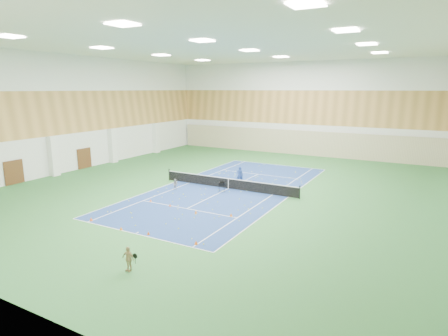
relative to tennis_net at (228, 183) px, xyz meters
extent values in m
plane|color=#2C6730|center=(0.00, 0.00, -0.55)|extent=(40.00, 40.00, 0.00)
cube|color=navy|center=(0.00, 0.00, -0.55)|extent=(10.97, 23.77, 0.01)
cube|color=#C6B793|center=(0.00, 19.75, 1.05)|extent=(35.40, 0.16, 3.20)
cube|color=#593319|center=(-17.92, -8.00, 0.55)|extent=(0.08, 1.80, 2.20)
cube|color=#593319|center=(-17.92, 0.00, 0.55)|extent=(0.08, 1.80, 2.20)
imported|color=navy|center=(0.13, 1.96, 0.27)|extent=(0.70, 0.58, 1.65)
imported|color=gray|center=(-3.79, -2.57, -0.06)|extent=(0.60, 0.58, 0.98)
imported|color=tan|center=(2.93, -15.58, 0.07)|extent=(0.73, 0.31, 1.23)
cone|color=#FF5A0D|center=(-3.46, -6.29, -0.45)|extent=(0.18, 0.18, 0.19)
cone|color=#FE5A0D|center=(-1.41, -6.53, -0.45)|extent=(0.18, 0.18, 0.20)
cone|color=orange|center=(1.14, -6.94, -0.44)|extent=(0.20, 0.20, 0.22)
cone|color=orange|center=(3.61, -6.32, -0.43)|extent=(0.22, 0.22, 0.24)
cone|color=#F24D0C|center=(-4.11, -11.56, -0.43)|extent=(0.22, 0.22, 0.24)
cone|color=orange|center=(-1.20, -11.83, -0.44)|extent=(0.20, 0.20, 0.22)
cone|color=#E95A0C|center=(0.78, -11.59, -0.45)|extent=(0.19, 0.19, 0.20)
cone|color=#E6570C|center=(4.07, -11.43, -0.43)|extent=(0.21, 0.21, 0.23)
camera|label=1|loc=(14.93, -27.87, 8.02)|focal=30.00mm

